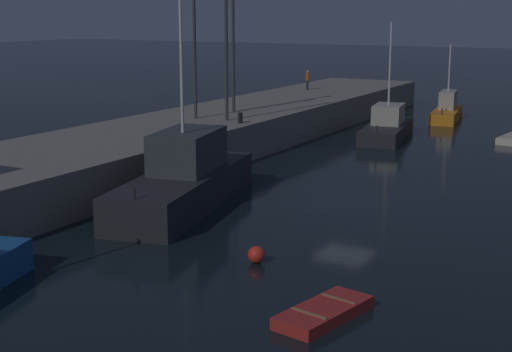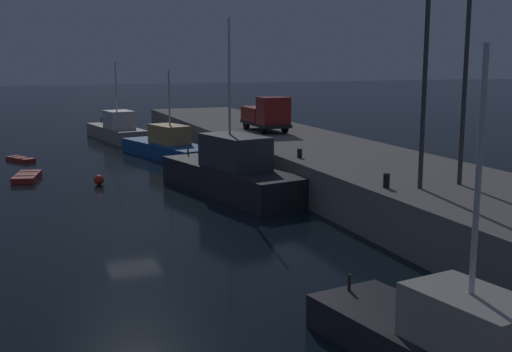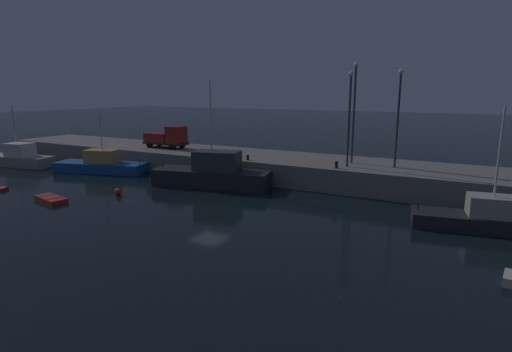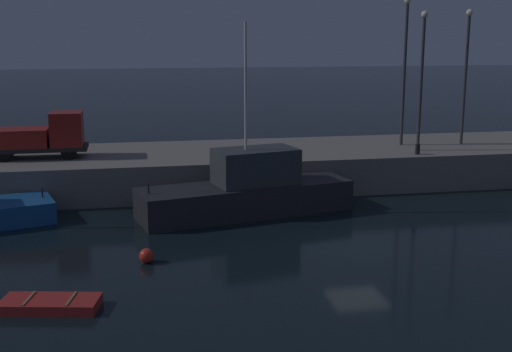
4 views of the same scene
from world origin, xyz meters
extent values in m
plane|color=black|center=(0.00, 0.00, 0.00)|extent=(320.00, 320.00, 0.00)
cube|color=gray|center=(0.00, 13.20, 1.10)|extent=(78.11, 8.62, 2.20)
cube|color=#232328|center=(-4.04, 6.33, 0.80)|extent=(11.69, 5.53, 1.60)
cube|color=#33383D|center=(-3.48, 6.46, 2.52)|extent=(4.66, 3.29, 1.84)
cylinder|color=silver|center=(-4.01, 6.34, 6.67)|extent=(0.14, 0.14, 6.47)
cylinder|color=#262626|center=(-9.10, 5.19, 1.85)|extent=(0.10, 0.10, 0.50)
cube|color=gray|center=(-31.59, 3.99, 0.61)|extent=(10.30, 4.45, 1.23)
cube|color=silver|center=(-30.67, 4.16, 2.02)|extent=(3.28, 2.71, 1.58)
cylinder|color=silver|center=(-31.16, 4.07, 5.04)|extent=(0.14, 0.14, 4.47)
cube|color=#232328|center=(18.80, 4.59, 0.49)|extent=(9.19, 4.09, 0.97)
cube|color=#ADA899|center=(19.30, 4.68, 1.65)|extent=(3.42, 2.44, 1.35)
cylinder|color=silver|center=(19.22, 4.66, 5.20)|extent=(0.14, 0.14, 5.76)
cylinder|color=#262626|center=(14.78, 3.88, 1.22)|extent=(0.10, 0.10, 0.50)
cube|color=#195193|center=(-19.02, 6.18, 0.55)|extent=(10.80, 5.78, 1.10)
cube|color=tan|center=(-18.88, 6.22, 1.82)|extent=(3.92, 2.83, 1.44)
cylinder|color=silver|center=(-18.75, 6.26, 4.68)|extent=(0.14, 0.14, 4.27)
cylinder|color=#262626|center=(-14.44, 7.48, 1.35)|extent=(0.10, 0.10, 0.50)
cube|color=#B22823|center=(-12.75, -4.52, 0.19)|extent=(3.53, 2.00, 0.37)
cube|color=olive|center=(-12.03, -4.67, 0.39)|extent=(0.32, 1.21, 0.04)
cube|color=olive|center=(-13.46, -4.38, 0.39)|extent=(0.32, 1.21, 0.04)
sphere|color=red|center=(-9.37, -0.41, 0.31)|extent=(0.62, 0.62, 0.62)
cylinder|color=#38383D|center=(7.52, 13.26, 6.69)|extent=(0.20, 0.20, 8.98)
sphere|color=#F9EFCC|center=(7.52, 13.26, 11.36)|extent=(0.44, 0.44, 0.44)
cylinder|color=#38383D|center=(7.70, 11.08, 6.24)|extent=(0.20, 0.20, 8.07)
sphere|color=#F9EFCC|center=(7.70, 11.08, 10.45)|extent=(0.44, 0.44, 0.44)
cylinder|color=#38383D|center=(11.58, 12.89, 6.33)|extent=(0.20, 0.20, 8.26)
sphere|color=#F9EFCC|center=(11.58, 12.89, 10.64)|extent=(0.44, 0.44, 0.44)
cylinder|color=black|center=(-13.43, 13.69, 2.65)|extent=(0.90, 0.28, 0.90)
cylinder|color=black|center=(-13.43, 11.94, 2.65)|extent=(0.90, 0.28, 0.90)
cylinder|color=black|center=(-17.01, 13.70, 2.65)|extent=(0.90, 0.28, 0.90)
cylinder|color=black|center=(-17.02, 11.94, 2.65)|extent=(0.90, 0.28, 0.90)
cube|color=black|center=(-15.22, 12.82, 2.77)|extent=(5.60, 2.10, 0.25)
cube|color=maroon|center=(-13.54, 12.81, 3.88)|extent=(1.80, 2.09, 1.97)
cube|color=maroon|center=(-16.23, 12.82, 3.42)|extent=(3.25, 2.09, 1.05)
cylinder|color=black|center=(-2.03, 9.79, 2.45)|extent=(0.28, 0.28, 0.51)
cylinder|color=black|center=(7.11, 9.78, 2.52)|extent=(0.28, 0.28, 0.63)
camera|label=1|loc=(-31.71, -12.72, 8.78)|focal=52.74mm
camera|label=2|loc=(31.13, -5.13, 7.77)|focal=46.05mm
camera|label=3|loc=(17.72, -24.91, 8.99)|focal=28.37mm
camera|label=4|loc=(-9.66, -26.53, 9.30)|focal=45.80mm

